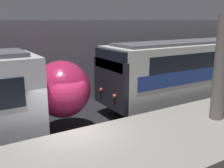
# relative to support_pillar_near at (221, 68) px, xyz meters

# --- Properties ---
(ground_plane) EXTENTS (120.00, 120.00, 0.00)m
(ground_plane) POSITION_rel_support_pillar_near_xyz_m (-5.32, 1.98, -3.10)
(ground_plane) COLOR black
(station_rear_barrier) EXTENTS (50.00, 0.15, 4.90)m
(station_rear_barrier) POSITION_rel_support_pillar_near_xyz_m (-5.32, 8.19, -0.65)
(station_rear_barrier) COLOR gray
(station_rear_barrier) RESTS_ON ground
(support_pillar_near) EXTENTS (0.54, 0.54, 4.07)m
(support_pillar_near) POSITION_rel_support_pillar_near_xyz_m (0.00, 0.00, 0.00)
(support_pillar_near) COLOR slate
(support_pillar_near) RESTS_ON platform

